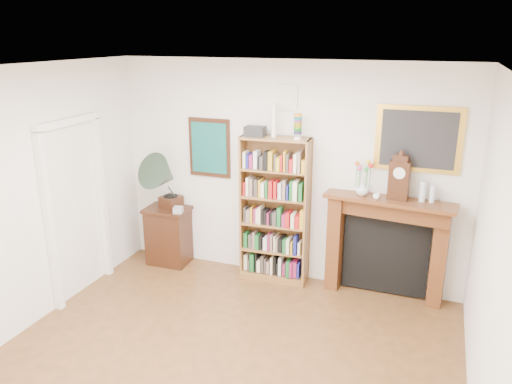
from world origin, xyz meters
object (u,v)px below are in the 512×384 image
at_px(flower_vase, 362,189).
at_px(teacup, 376,196).
at_px(bookshelf, 275,202).
at_px(side_cabinet, 169,236).
at_px(bottle_right, 432,194).
at_px(cd_stack, 178,210).
at_px(gramophone, 164,177).
at_px(mantel_clock, 399,178).
at_px(fireplace, 387,238).
at_px(bottle_left, 423,191).

relative_size(flower_vase, teacup, 2.00).
bearing_deg(bookshelf, side_cabinet, 178.56).
xyz_separation_m(side_cabinet, bottle_right, (3.38, 0.10, 0.96)).
xyz_separation_m(cd_stack, flower_vase, (2.37, 0.19, 0.50)).
relative_size(gramophone, bottle_right, 4.07).
relative_size(bookshelf, teacup, 27.41).
bearing_deg(cd_stack, bottle_right, 3.69).
bearing_deg(gramophone, cd_stack, 4.49).
relative_size(mantel_clock, bottle_right, 2.62).
xyz_separation_m(gramophone, flower_vase, (2.57, 0.16, 0.08)).
bearing_deg(bottle_right, teacup, -170.49).
bearing_deg(fireplace, flower_vase, -167.24).
xyz_separation_m(side_cabinet, teacup, (2.78, -0.00, 0.89)).
bearing_deg(gramophone, fireplace, 17.04).
bearing_deg(bottle_left, bookshelf, -178.91).
distance_m(flower_vase, bottle_right, 0.78).
bearing_deg(side_cabinet, mantel_clock, -0.64).
bearing_deg(bookshelf, mantel_clock, -3.33).
bearing_deg(bottle_left, fireplace, 174.62).
distance_m(mantel_clock, bottle_right, 0.40).
bearing_deg(mantel_clock, fireplace, 154.85).
bearing_deg(fireplace, gramophone, -170.22).
relative_size(gramophone, mantel_clock, 1.56).
height_order(bookshelf, teacup, bookshelf).
relative_size(flower_vase, bottle_left, 0.66).
xyz_separation_m(side_cabinet, cd_stack, (0.23, -0.10, 0.44)).
distance_m(cd_stack, mantel_clock, 2.86).
height_order(cd_stack, flower_vase, flower_vase).
relative_size(bookshelf, gramophone, 2.67).
height_order(teacup, bottle_left, bottle_left).
height_order(gramophone, mantel_clock, mantel_clock).
distance_m(fireplace, gramophone, 2.94).
bearing_deg(side_cabinet, bottle_right, -0.31).
bearing_deg(fireplace, bottle_right, 2.25).
relative_size(cd_stack, bottle_left, 0.50).
xyz_separation_m(cd_stack, teacup, (2.54, 0.10, 0.45)).
height_order(side_cabinet, teacup, teacup).
xyz_separation_m(flower_vase, teacup, (0.18, -0.09, -0.05)).
bearing_deg(bottle_right, bottle_left, -177.54).
bearing_deg(fireplace, teacup, -131.85).
relative_size(side_cabinet, gramophone, 0.99).
distance_m(side_cabinet, bottle_right, 3.51).
height_order(mantel_clock, teacup, mantel_clock).
xyz_separation_m(flower_vase, bottle_right, (0.78, 0.01, 0.02)).
bearing_deg(fireplace, cd_stack, -169.27).
distance_m(side_cabinet, fireplace, 2.94).
relative_size(gramophone, bottle_left, 3.39).
xyz_separation_m(cd_stack, mantel_clock, (2.77, 0.17, 0.67)).
distance_m(flower_vase, bottle_left, 0.67).
bearing_deg(mantel_clock, bottle_left, 12.70).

